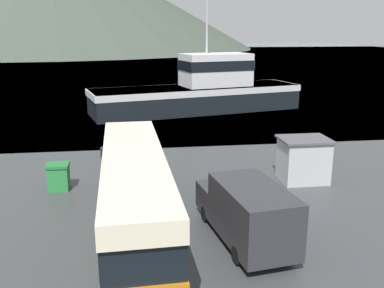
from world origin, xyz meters
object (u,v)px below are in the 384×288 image
object	(u,v)px
tour_bus	(135,190)
dock_kiosk	(303,160)
delivery_van	(246,211)
fishing_boat	(201,90)
storage_bin	(59,177)

from	to	relation	value
tour_bus	dock_kiosk	bearing A→B (deg)	26.93
tour_bus	delivery_van	bearing A→B (deg)	-19.02
dock_kiosk	tour_bus	bearing A→B (deg)	-151.09
fishing_boat	dock_kiosk	size ratio (longest dim) A/B	8.28
tour_bus	fishing_boat	xyz separation A→B (m)	(7.03, 27.17, 0.22)
tour_bus	fishing_boat	distance (m)	28.06
fishing_boat	storage_bin	xyz separation A→B (m)	(-11.03, -21.55, -1.42)
tour_bus	storage_bin	distance (m)	7.00
delivery_van	fishing_boat	world-z (taller)	fishing_boat
delivery_van	dock_kiosk	distance (m)	8.21
storage_bin	dock_kiosk	world-z (taller)	dock_kiosk
tour_bus	delivery_van	world-z (taller)	tour_bus
fishing_boat	dock_kiosk	world-z (taller)	fishing_boat
storage_bin	dock_kiosk	xyz separation A→B (m)	(13.37, -0.44, 0.52)
tour_bus	dock_kiosk	world-z (taller)	tour_bus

